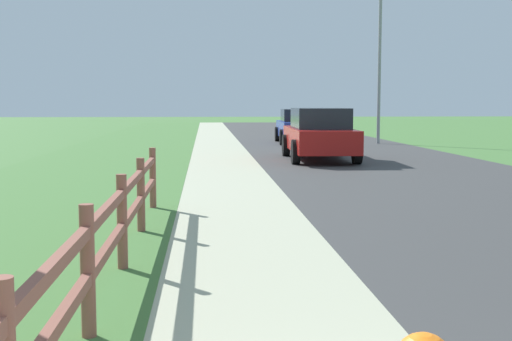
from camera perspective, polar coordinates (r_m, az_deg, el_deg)
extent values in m
plane|color=#457537|center=(26.24, -0.90, 1.82)|extent=(120.00, 120.00, 0.00)
cube|color=#3C3C3C|center=(28.63, 5.88, 2.12)|extent=(7.00, 66.00, 0.01)
cube|color=#B3B496|center=(28.23, -7.23, 2.06)|extent=(6.00, 66.00, 0.01)
cube|color=#457537|center=(28.34, -10.26, 2.03)|extent=(5.00, 66.00, 0.00)
cylinder|color=brown|center=(5.30, -13.84, -8.17)|extent=(0.11, 0.11, 1.01)
cylinder|color=brown|center=(7.36, -11.09, -4.23)|extent=(0.11, 0.11, 1.01)
cylinder|color=brown|center=(9.45, -9.57, -2.02)|extent=(0.11, 0.11, 1.01)
cylinder|color=brown|center=(11.55, -8.60, -0.62)|extent=(0.11, 0.11, 1.01)
cube|color=brown|center=(6.33, -12.23, -6.33)|extent=(0.07, 10.63, 0.09)
cube|color=brown|center=(6.27, -12.29, -3.16)|extent=(0.07, 10.63, 0.09)
cube|color=maroon|center=(21.17, 5.28, 2.62)|extent=(1.90, 4.94, 0.68)
cube|color=#1E232B|center=(20.98, 5.36, 4.36)|extent=(1.62, 2.55, 0.61)
cylinder|color=black|center=(22.59, 2.51, 2.11)|extent=(0.24, 0.72, 0.71)
cylinder|color=black|center=(22.82, 6.94, 2.11)|extent=(0.24, 0.72, 0.71)
cylinder|color=black|center=(19.58, 3.32, 1.55)|extent=(0.24, 0.72, 0.71)
cylinder|color=black|center=(19.84, 8.41, 1.56)|extent=(0.24, 0.72, 0.71)
cube|color=navy|center=(29.95, 3.83, 3.46)|extent=(2.08, 4.77, 0.67)
cube|color=#1E232B|center=(30.01, 3.82, 4.61)|extent=(1.76, 2.13, 0.53)
cylinder|color=black|center=(31.32, 1.80, 3.05)|extent=(0.24, 0.67, 0.66)
cylinder|color=black|center=(31.52, 5.28, 3.04)|extent=(0.24, 0.67, 0.66)
cylinder|color=black|center=(28.42, 2.22, 2.78)|extent=(0.24, 0.67, 0.66)
cylinder|color=black|center=(28.63, 6.04, 2.78)|extent=(0.24, 0.67, 0.66)
cylinder|color=gray|center=(30.05, 10.24, 8.42)|extent=(0.14, 0.14, 6.50)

